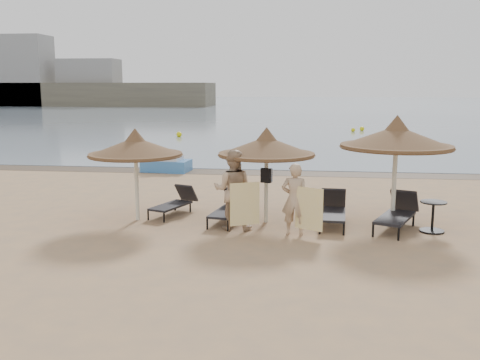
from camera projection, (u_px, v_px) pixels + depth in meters
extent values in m
plane|color=#AB7F55|center=(249.00, 234.00, 13.25)|extent=(160.00, 160.00, 0.00)
cube|color=slate|center=(299.00, 106.00, 91.39)|extent=(200.00, 140.00, 0.03)
cube|color=#4E4032|center=(273.00, 173.00, 22.43)|extent=(200.00, 1.60, 0.01)
cube|color=#665E4A|center=(44.00, 94.00, 94.59)|extent=(60.00, 10.00, 4.00)
cube|color=gray|center=(10.00, 71.00, 92.54)|extent=(14.00, 6.00, 12.00)
cube|color=gray|center=(90.00, 83.00, 92.16)|extent=(10.00, 5.00, 8.00)
cylinder|color=silver|center=(137.00, 187.00, 14.43)|extent=(0.10, 0.10, 1.83)
cone|color=brown|center=(135.00, 146.00, 14.24)|extent=(2.53, 2.53, 0.48)
cone|color=brown|center=(135.00, 135.00, 14.19)|extent=(0.61, 0.61, 0.39)
cylinder|color=brown|center=(136.00, 155.00, 14.28)|extent=(2.48, 2.48, 0.09)
cylinder|color=silver|center=(266.00, 188.00, 14.22)|extent=(0.11, 0.11, 1.87)
cone|color=brown|center=(267.00, 146.00, 14.02)|extent=(2.58, 2.58, 0.49)
cone|color=brown|center=(267.00, 135.00, 13.97)|extent=(0.62, 0.62, 0.40)
cylinder|color=brown|center=(266.00, 154.00, 14.06)|extent=(2.53, 2.53, 0.09)
cylinder|color=silver|center=(394.00, 185.00, 13.99)|extent=(0.12, 0.12, 2.11)
cone|color=brown|center=(397.00, 136.00, 13.76)|extent=(2.91, 2.91, 0.55)
cone|color=brown|center=(397.00, 124.00, 13.70)|extent=(0.70, 0.70, 0.45)
cylinder|color=brown|center=(396.00, 147.00, 13.81)|extent=(2.85, 2.85, 0.10)
cylinder|color=black|center=(148.00, 216.00, 14.54)|extent=(0.05, 0.05, 0.26)
cylinder|color=black|center=(164.00, 218.00, 14.31)|extent=(0.05, 0.05, 0.26)
cylinder|color=black|center=(175.00, 206.00, 15.69)|extent=(0.05, 0.05, 0.26)
cylinder|color=black|center=(190.00, 208.00, 15.45)|extent=(0.05, 0.05, 0.26)
cube|color=black|center=(171.00, 206.00, 15.01)|extent=(1.02, 1.51, 0.06)
cube|color=black|center=(186.00, 193.00, 15.69)|extent=(0.68, 0.57, 0.53)
cylinder|color=black|center=(207.00, 224.00, 13.61)|extent=(0.05, 0.05, 0.28)
cylinder|color=black|center=(228.00, 226.00, 13.45)|extent=(0.05, 0.05, 0.28)
cylinder|color=black|center=(225.00, 212.00, 14.92)|extent=(0.05, 0.05, 0.28)
cylinder|color=black|center=(244.00, 213.00, 14.76)|extent=(0.05, 0.05, 0.28)
cube|color=black|center=(227.00, 212.00, 14.20)|extent=(0.86, 1.57, 0.06)
cube|color=black|center=(236.00, 197.00, 14.98)|extent=(0.68, 0.52, 0.56)
cylinder|color=black|center=(320.00, 228.00, 13.19)|extent=(0.05, 0.05, 0.29)
cylinder|color=black|center=(344.00, 230.00, 13.08)|extent=(0.05, 0.05, 0.29)
cylinder|color=black|center=(322.00, 214.00, 14.60)|extent=(0.05, 0.05, 0.29)
cylinder|color=black|center=(344.00, 215.00, 14.49)|extent=(0.05, 0.05, 0.29)
cube|color=black|center=(333.00, 214.00, 13.86)|extent=(0.75, 1.61, 0.06)
cube|color=black|center=(334.00, 198.00, 14.70)|extent=(0.68, 0.48, 0.59)
cylinder|color=black|center=(373.00, 231.00, 12.94)|extent=(0.05, 0.05, 0.31)
cylinder|color=black|center=(399.00, 234.00, 12.63)|extent=(0.05, 0.05, 0.31)
cylinder|color=black|center=(390.00, 217.00, 14.24)|extent=(0.05, 0.05, 0.31)
cylinder|color=black|center=(413.00, 220.00, 13.94)|extent=(0.05, 0.05, 0.31)
cube|color=black|center=(395.00, 218.00, 13.45)|extent=(1.27, 1.78, 0.07)
cube|color=black|center=(405.00, 200.00, 14.23)|extent=(0.81, 0.69, 0.62)
cylinder|color=black|center=(432.00, 231.00, 13.42)|extent=(0.60, 0.60, 0.04)
cylinder|color=black|center=(433.00, 217.00, 13.36)|extent=(0.06, 0.06, 0.73)
cylinder|color=black|center=(434.00, 202.00, 13.29)|extent=(0.64, 0.64, 0.03)
imported|color=tan|center=(233.00, 184.00, 13.47)|extent=(1.10, 0.72, 2.37)
imported|color=tan|center=(295.00, 194.00, 12.99)|extent=(0.98, 0.67, 2.07)
cube|color=yellow|center=(245.00, 204.00, 13.16)|extent=(0.70, 0.35, 1.08)
cube|color=yellow|center=(309.00, 209.00, 12.76)|extent=(0.66, 0.37, 1.04)
cube|color=white|center=(267.00, 176.00, 14.34)|extent=(0.31, 0.18, 0.38)
cube|color=black|center=(266.00, 176.00, 14.00)|extent=(0.28, 0.17, 0.38)
cube|color=#3674BE|center=(167.00, 166.00, 22.75)|extent=(2.05, 1.33, 0.49)
cube|color=silver|center=(166.00, 159.00, 22.69)|extent=(1.33, 1.09, 0.22)
cube|color=silver|center=(158.00, 154.00, 22.73)|extent=(0.51, 0.84, 0.31)
sphere|color=yellow|center=(179.00, 134.00, 37.65)|extent=(0.39, 0.39, 0.39)
sphere|color=yellow|center=(362.00, 129.00, 42.60)|extent=(0.36, 0.36, 0.36)
sphere|color=yellow|center=(353.00, 130.00, 41.76)|extent=(0.32, 0.32, 0.32)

